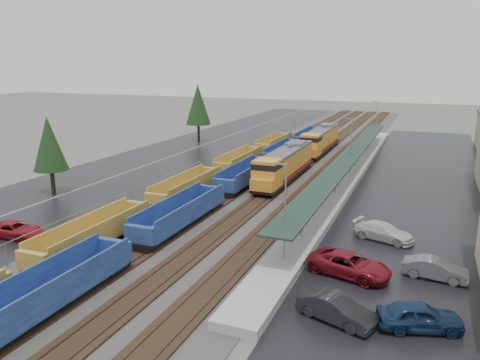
# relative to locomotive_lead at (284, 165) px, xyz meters

# --- Properties ---
(ballast_strip) EXTENTS (20.00, 160.00, 0.08)m
(ballast_strip) POSITION_rel_locomotive_lead_xyz_m (-2.00, 15.21, -2.27)
(ballast_strip) COLOR #302D2B
(ballast_strip) RESTS_ON ground
(trackbed) EXTENTS (14.60, 160.00, 0.22)m
(trackbed) POSITION_rel_locomotive_lead_xyz_m (-2.00, 15.21, -2.16)
(trackbed) COLOR black
(trackbed) RESTS_ON ground
(west_parking_lot) EXTENTS (10.00, 160.00, 0.02)m
(west_parking_lot) POSITION_rel_locomotive_lead_xyz_m (-17.00, 15.21, -2.30)
(west_parking_lot) COLOR black
(west_parking_lot) RESTS_ON ground
(west_road) EXTENTS (9.00, 160.00, 0.02)m
(west_road) POSITION_rel_locomotive_lead_xyz_m (-27.00, 15.21, -2.30)
(west_road) COLOR black
(west_road) RESTS_ON ground
(east_commuter_lot) EXTENTS (16.00, 100.00, 0.02)m
(east_commuter_lot) POSITION_rel_locomotive_lead_xyz_m (17.00, 5.21, -2.30)
(east_commuter_lot) COLOR black
(east_commuter_lot) RESTS_ON ground
(station_platform) EXTENTS (3.00, 80.00, 8.00)m
(station_platform) POSITION_rel_locomotive_lead_xyz_m (7.50, 5.22, -1.58)
(station_platform) COLOR #9E9B93
(station_platform) RESTS_ON ground
(chainlink_fence) EXTENTS (0.08, 160.04, 2.02)m
(chainlink_fence) POSITION_rel_locomotive_lead_xyz_m (-11.50, 13.65, -0.71)
(chainlink_fence) COLOR gray
(chainlink_fence) RESTS_ON ground
(tree_west_near) EXTENTS (3.96, 3.96, 9.00)m
(tree_west_near) POSITION_rel_locomotive_lead_xyz_m (-24.00, -14.79, 3.50)
(tree_west_near) COLOR #332316
(tree_west_near) RESTS_ON ground
(tree_west_far) EXTENTS (4.84, 4.84, 11.00)m
(tree_west_far) POSITION_rel_locomotive_lead_xyz_m (-25.00, 25.21, 4.81)
(tree_west_far) COLOR #332316
(tree_west_far) RESTS_ON ground
(locomotive_lead) EXTENTS (2.89, 19.08, 4.32)m
(locomotive_lead) POSITION_rel_locomotive_lead_xyz_m (0.00, 0.00, 0.00)
(locomotive_lead) COLOR black
(locomotive_lead) RESTS_ON ground
(locomotive_trail) EXTENTS (2.89, 19.08, 4.32)m
(locomotive_trail) POSITION_rel_locomotive_lead_xyz_m (0.00, 21.00, 0.00)
(locomotive_trail) COLOR black
(locomotive_trail) RESTS_ON ground
(well_string_yellow) EXTENTS (2.63, 94.05, 2.33)m
(well_string_yellow) POSITION_rel_locomotive_lead_xyz_m (-8.00, -19.17, -1.15)
(well_string_yellow) COLOR #AA912F
(well_string_yellow) RESTS_ON ground
(well_string_blue) EXTENTS (2.74, 97.56, 2.43)m
(well_string_blue) POSITION_rel_locomotive_lead_xyz_m (-4.00, -11.51, -1.12)
(well_string_blue) COLOR navy
(well_string_blue) RESTS_ON ground
(parked_car_west_c) EXTENTS (2.64, 5.12, 1.38)m
(parked_car_west_c) POSITION_rel_locomotive_lead_xyz_m (-16.15, -27.65, -1.62)
(parked_car_west_c) COLOR maroon
(parked_car_west_c) RESTS_ON ground
(parked_car_east_a) EXTENTS (3.14, 5.05, 1.57)m
(parked_car_east_a) POSITION_rel_locomotive_lead_xyz_m (12.55, -30.90, -1.53)
(parked_car_east_a) COLOR black
(parked_car_east_a) RESTS_ON ground
(parked_car_east_b) EXTENTS (4.11, 6.40, 1.64)m
(parked_car_east_b) POSITION_rel_locomotive_lead_xyz_m (12.28, -24.37, -1.49)
(parked_car_east_b) COLOR maroon
(parked_car_east_b) RESTS_ON ground
(parked_car_east_c) EXTENTS (3.55, 5.58, 1.50)m
(parked_car_east_c) POSITION_rel_locomotive_lead_xyz_m (13.89, -16.22, -1.56)
(parked_car_east_c) COLOR silver
(parked_car_east_c) RESTS_ON ground
(parked_car_east_d) EXTENTS (3.34, 5.18, 1.64)m
(parked_car_east_d) POSITION_rel_locomotive_lead_xyz_m (17.16, -30.03, -1.49)
(parked_car_east_d) COLOR #13284A
(parked_car_east_d) RESTS_ON ground
(parked_car_east_e) EXTENTS (1.99, 4.58, 1.46)m
(parked_car_east_e) POSITION_rel_locomotive_lead_xyz_m (18.01, -22.62, -1.58)
(parked_car_east_e) COLOR #5C5E61
(parked_car_east_e) RESTS_ON ground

